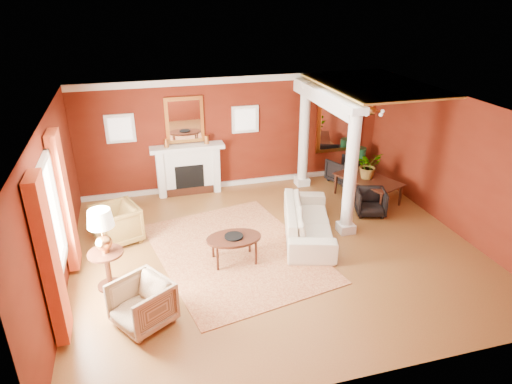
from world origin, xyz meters
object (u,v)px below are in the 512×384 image
object	(u,v)px
armchair_leopard	(116,222)
coffee_table	(234,239)
armchair_stripe	(142,302)
side_table	(103,236)
dining_table	(369,183)
sofa	(308,216)

from	to	relation	value
armchair_leopard	coffee_table	world-z (taller)	armchair_leopard
armchair_stripe	coffee_table	xyz separation A→B (m)	(1.80, 1.38, 0.07)
side_table	dining_table	world-z (taller)	side_table
armchair_stripe	dining_table	distance (m)	6.55
coffee_table	dining_table	distance (m)	4.32
armchair_leopard	coffee_table	distance (m)	2.60
armchair_stripe	side_table	distance (m)	1.43
sofa	side_table	bearing A→B (deg)	117.50
armchair_leopard	dining_table	xyz separation A→B (m)	(6.07, 0.49, 0.00)
side_table	dining_table	size ratio (longest dim) A/B	0.95
armchair_leopard	side_table	distance (m)	1.71
armchair_stripe	dining_table	world-z (taller)	dining_table
sofa	side_table	distance (m)	4.19
coffee_table	side_table	distance (m)	2.40
sofa	armchair_stripe	distance (m)	4.04
armchair_leopard	dining_table	size ratio (longest dim) A/B	0.56
armchair_leopard	coffee_table	size ratio (longest dim) A/B	0.84
armchair_stripe	side_table	bearing A→B (deg)	172.24
armchair_leopard	coffee_table	bearing A→B (deg)	38.02
armchair_stripe	dining_table	bearing A→B (deg)	87.60
dining_table	armchair_stripe	bearing A→B (deg)	98.17
sofa	side_table	world-z (taller)	side_table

